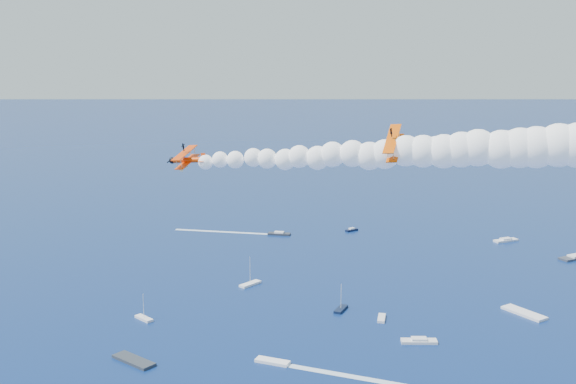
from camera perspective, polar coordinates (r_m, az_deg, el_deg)
The scene contains 5 objects.
biplane_lead at distance 105.63m, azimuth 8.62°, elevation 3.62°, with size 7.02×7.88×4.75m, color #E15104, non-canonical shape.
biplane_trail at distance 115.10m, azimuth -7.90°, elevation 2.53°, with size 6.50×7.29×4.39m, color #EB3D04, non-canonical shape.
smoke_trail_trail at distance 105.87m, azimuth 7.18°, elevation 3.04°, with size 58.64×21.17×10.77m, color white, non-canonical shape.
spectator_boats at distance 200.55m, azimuth 20.67°, elevation -10.21°, with size 225.15×186.98×0.70m.
boat_wakes at distance 190.12m, azimuth -0.96°, elevation -10.74°, with size 143.54×154.39×0.04m.
Camera 1 is at (50.59, -69.29, 71.90)m, focal length 44.78 mm.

